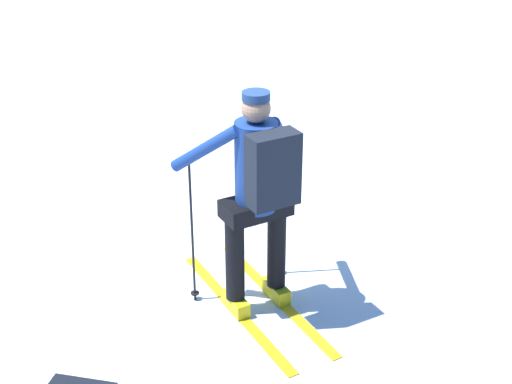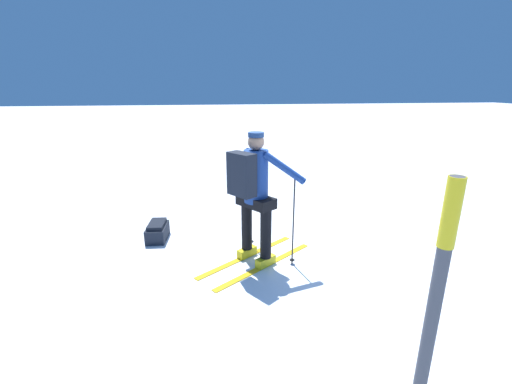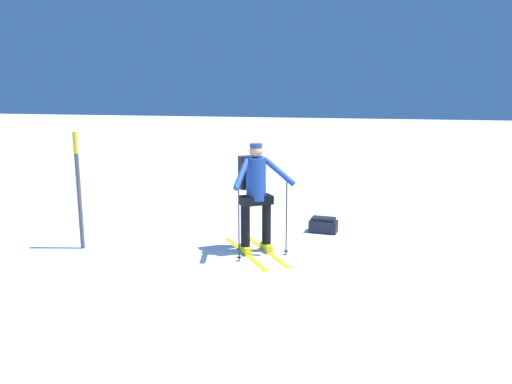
% 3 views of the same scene
% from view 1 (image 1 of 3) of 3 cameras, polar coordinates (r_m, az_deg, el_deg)
% --- Properties ---
extents(ground_plane, '(80.00, 80.00, 0.00)m').
position_cam_1_polar(ground_plane, '(6.48, -4.92, -5.30)').
color(ground_plane, white).
extents(skier, '(1.42, 1.72, 1.81)m').
position_cam_1_polar(skier, '(5.30, 0.19, 0.15)').
color(skier, gold).
rests_on(skier, ground_plane).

